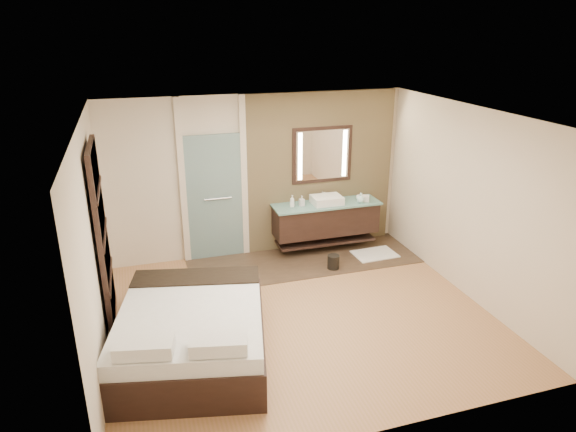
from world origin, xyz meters
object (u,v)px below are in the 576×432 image
object	(u,v)px
mirror_unit	(322,155)
waste_bin	(333,262)
vanity	(326,219)
bed	(192,332)

from	to	relation	value
mirror_unit	waste_bin	xyz separation A→B (m)	(-0.15, -0.99, -1.53)
vanity	waste_bin	size ratio (longest dim) A/B	7.75
bed	vanity	bearing A→B (deg)	55.35
waste_bin	vanity	bearing A→B (deg)	78.91
mirror_unit	waste_bin	distance (m)	1.83
vanity	waste_bin	distance (m)	0.89
mirror_unit	waste_bin	bearing A→B (deg)	-98.45
bed	waste_bin	xyz separation A→B (m)	(2.46, 1.67, -0.21)
vanity	bed	xyz separation A→B (m)	(-2.61, -2.42, -0.25)
mirror_unit	vanity	bearing A→B (deg)	-90.00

